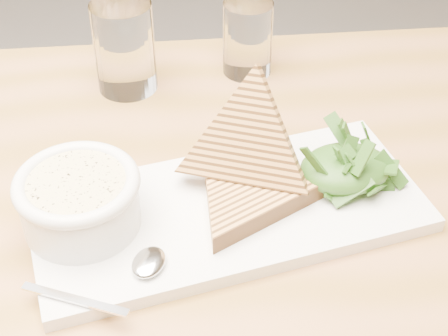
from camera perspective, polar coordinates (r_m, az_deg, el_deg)
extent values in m
cube|color=#A16C3F|center=(0.75, -5.71, -4.77)|extent=(1.18, 0.86, 0.04)
cylinder|color=#A16C3F|center=(1.35, 14.47, -3.58)|extent=(0.06, 0.06, 0.72)
cube|color=white|center=(0.72, 0.36, -3.57)|extent=(0.42, 0.22, 0.02)
cylinder|color=white|center=(0.69, -11.85, -3.11)|extent=(0.12, 0.12, 0.05)
cylinder|color=beige|center=(0.68, -12.17, -1.36)|extent=(0.10, 0.10, 0.01)
torus|color=white|center=(0.67, -12.19, -1.23)|extent=(0.12, 0.12, 0.01)
ellipsoid|color=#214C16|center=(0.74, 10.02, -0.04)|extent=(0.10, 0.08, 0.04)
ellipsoid|color=silver|center=(0.65, -6.27, -7.79)|extent=(0.05, 0.05, 0.01)
cube|color=silver|center=(0.64, -12.30, -10.61)|extent=(0.09, 0.06, 0.00)
cylinder|color=white|center=(0.90, -8.28, 9.91)|extent=(0.08, 0.08, 0.12)
cylinder|color=white|center=(0.93, 1.98, 10.75)|extent=(0.07, 0.07, 0.10)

